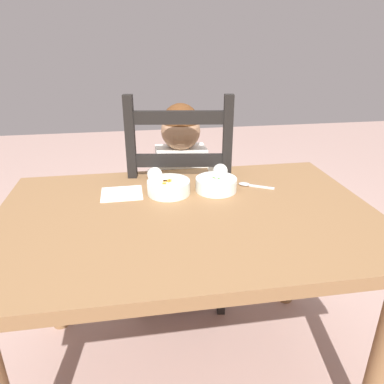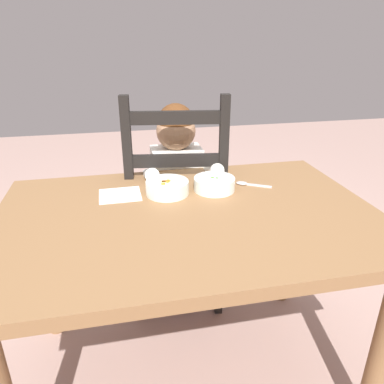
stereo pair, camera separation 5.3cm
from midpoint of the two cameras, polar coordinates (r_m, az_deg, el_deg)
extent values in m
plane|color=tan|center=(1.64, 0.53, -25.80)|extent=(8.00, 8.00, 0.00)
cube|color=olive|center=(1.21, 0.66, -4.05)|extent=(1.24, 0.83, 0.04)
cylinder|color=olive|center=(1.37, 28.55, -21.76)|extent=(0.07, 0.07, 0.66)
cylinder|color=olive|center=(1.70, -20.26, -10.48)|extent=(0.07, 0.07, 0.66)
cylinder|color=olive|center=(1.82, 16.07, -7.60)|extent=(0.07, 0.07, 0.66)
cube|color=black|center=(1.77, -0.88, -3.11)|extent=(0.48, 0.48, 0.02)
cube|color=black|center=(2.06, 4.49, -6.42)|extent=(0.04, 0.04, 0.44)
cube|color=black|center=(2.06, -6.18, -6.48)|extent=(0.04, 0.04, 0.44)
cube|color=black|center=(1.74, 5.61, -12.67)|extent=(0.04, 0.04, 0.44)
cube|color=black|center=(1.74, -7.25, -12.74)|extent=(0.04, 0.04, 0.44)
cube|color=black|center=(1.49, 6.40, 3.90)|extent=(0.04, 0.04, 0.57)
cube|color=black|center=(1.49, -8.27, 3.81)|extent=(0.04, 0.04, 0.57)
cube|color=black|center=(1.42, -0.99, 11.50)|extent=(0.36, 0.08, 0.05)
cube|color=black|center=(1.47, -0.94, 4.94)|extent=(0.36, 0.08, 0.05)
cube|color=white|center=(1.67, -0.76, 1.65)|extent=(0.22, 0.14, 0.32)
sphere|color=tan|center=(1.60, -0.81, 9.53)|extent=(0.17, 0.17, 0.17)
sphere|color=#5A3318|center=(1.59, -0.81, 10.86)|extent=(0.16, 0.16, 0.16)
cylinder|color=#3F4C72|center=(1.75, -1.92, -11.87)|extent=(0.07, 0.07, 0.46)
cylinder|color=#3F4C72|center=(1.76, 1.70, -11.54)|extent=(0.07, 0.07, 0.46)
cylinder|color=white|center=(1.54, -5.02, 2.75)|extent=(0.06, 0.24, 0.13)
cylinder|color=white|center=(1.58, 4.45, 3.29)|extent=(0.06, 0.24, 0.13)
cylinder|color=white|center=(1.36, 4.89, 1.18)|extent=(0.15, 0.15, 0.05)
cylinder|color=white|center=(1.37, 4.86, 0.37)|extent=(0.07, 0.07, 0.01)
cylinder|color=#4FA12F|center=(1.36, 4.90, 1.47)|extent=(0.12, 0.12, 0.03)
sphere|color=#4E9C2A|center=(1.35, 4.66, 2.02)|extent=(0.01, 0.01, 0.01)
sphere|color=green|center=(1.35, 5.30, 1.96)|extent=(0.01, 0.01, 0.01)
sphere|color=green|center=(1.35, 4.50, 2.07)|extent=(0.01, 0.01, 0.01)
cylinder|color=white|center=(1.33, -2.50, 0.76)|extent=(0.16, 0.16, 0.05)
cylinder|color=white|center=(1.34, -2.48, -0.10)|extent=(0.07, 0.07, 0.01)
cylinder|color=orange|center=(1.33, -2.51, 1.05)|extent=(0.13, 0.13, 0.03)
cube|color=orange|center=(1.32, -2.35, 1.69)|extent=(0.02, 0.02, 0.01)
cube|color=orange|center=(1.32, -3.03, 1.58)|extent=(0.01, 0.01, 0.01)
cube|color=orange|center=(1.31, -2.45, 1.48)|extent=(0.02, 0.02, 0.01)
cube|color=orange|center=(1.30, -3.15, 1.16)|extent=(0.02, 0.02, 0.01)
cube|color=orange|center=(1.32, -3.09, 1.52)|extent=(0.02, 0.02, 0.01)
cube|color=silver|center=(1.42, 11.86, 0.77)|extent=(0.09, 0.06, 0.00)
ellipsoid|color=silver|center=(1.43, 9.21, 1.23)|extent=(0.05, 0.05, 0.01)
cube|color=white|center=(1.35, -9.75, -0.26)|extent=(0.15, 0.14, 0.00)
camera|label=1|loc=(0.03, 91.25, -0.54)|focal=34.31mm
camera|label=2|loc=(0.03, -88.75, 0.54)|focal=34.31mm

